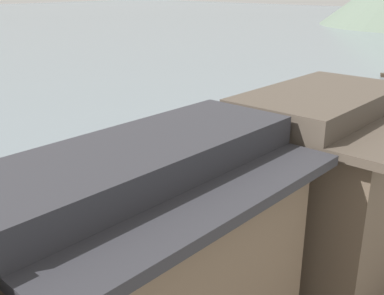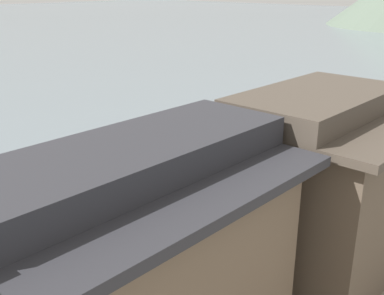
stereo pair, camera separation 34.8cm
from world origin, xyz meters
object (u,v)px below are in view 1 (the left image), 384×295
(boat_moored_far, at_px, (177,167))
(boat_moored_nearest, at_px, (168,225))
(house_waterfront_second, at_px, (146,270))
(house_waterfront_tall, at_px, (312,184))
(boat_moored_second, at_px, (356,114))
(boat_upstream_distant, at_px, (284,169))

(boat_moored_far, bearing_deg, boat_moored_nearest, -49.44)
(house_waterfront_second, xyz_separation_m, house_waterfront_tall, (0.53, 6.95, 0.01))
(boat_moored_far, bearing_deg, house_waterfront_second, -48.77)
(boat_moored_second, distance_m, boat_moored_far, 17.45)
(house_waterfront_second, bearing_deg, boat_moored_far, 131.23)
(boat_moored_nearest, distance_m, boat_moored_second, 22.11)
(boat_moored_second, bearing_deg, boat_moored_nearest, -86.60)
(boat_moored_nearest, bearing_deg, boat_moored_far, 130.56)
(house_waterfront_second, bearing_deg, boat_moored_second, 103.60)
(boat_moored_nearest, bearing_deg, boat_moored_second, 93.40)
(boat_moored_nearest, xyz_separation_m, boat_moored_second, (-1.31, 22.07, 0.09))
(boat_moored_second, xyz_separation_m, house_waterfront_second, (6.84, -28.27, 3.40))
(boat_upstream_distant, bearing_deg, boat_moored_second, 97.20)
(boat_moored_nearest, xyz_separation_m, house_waterfront_second, (5.53, -6.19, 3.49))
(house_waterfront_second, distance_m, house_waterfront_tall, 6.97)
(boat_moored_nearest, height_order, boat_moored_far, boat_moored_far)
(boat_moored_second, xyz_separation_m, boat_moored_far, (-2.84, -17.22, -0.03))
(boat_moored_second, relative_size, house_waterfront_second, 0.49)
(boat_moored_second, height_order, boat_upstream_distant, boat_moored_second)
(boat_moored_second, distance_m, boat_upstream_distant, 13.47)
(boat_moored_second, xyz_separation_m, house_waterfront_tall, (7.36, -21.32, 3.41))
(boat_moored_nearest, xyz_separation_m, boat_moored_far, (-4.15, 4.85, 0.06))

